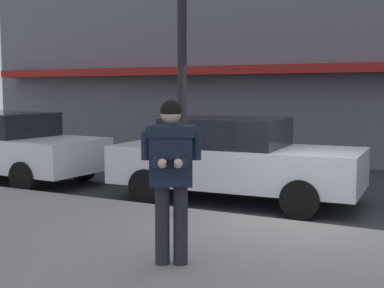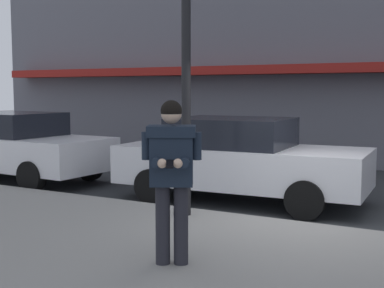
# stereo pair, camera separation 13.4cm
# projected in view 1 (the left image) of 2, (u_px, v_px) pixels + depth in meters

# --- Properties ---
(ground_plane) EXTENTS (80.00, 80.00, 0.00)m
(ground_plane) POSITION_uv_depth(u_px,v_px,m) (300.00, 227.00, 8.04)
(ground_plane) COLOR #2B2D30
(curb_paint_line) EXTENTS (28.00, 0.12, 0.01)m
(curb_paint_line) POSITION_uv_depth(u_px,v_px,m) (369.00, 234.00, 7.63)
(curb_paint_line) COLOR silver
(curb_paint_line) RESTS_ON ground
(parked_sedan_near) EXTENTS (4.58, 2.10, 1.54)m
(parked_sedan_near) POSITION_uv_depth(u_px,v_px,m) (8.00, 146.00, 12.01)
(parked_sedan_near) COLOR silver
(parked_sedan_near) RESTS_ON ground
(parked_sedan_mid) EXTENTS (4.59, 2.11, 1.54)m
(parked_sedan_mid) POSITION_uv_depth(u_px,v_px,m) (234.00, 159.00, 9.80)
(parked_sedan_mid) COLOR silver
(parked_sedan_mid) RESTS_ON ground
(man_texting_on_phone) EXTENTS (0.63, 0.65, 1.81)m
(man_texting_on_phone) POSITION_uv_depth(u_px,v_px,m) (171.00, 164.00, 5.77)
(man_texting_on_phone) COLOR #23232B
(man_texting_on_phone) RESTS_ON sidewalk
(street_lamp_post) EXTENTS (0.36, 0.36, 4.88)m
(street_lamp_post) POSITION_uv_depth(u_px,v_px,m) (182.00, 16.00, 7.91)
(street_lamp_post) COLOR black
(street_lamp_post) RESTS_ON sidewalk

